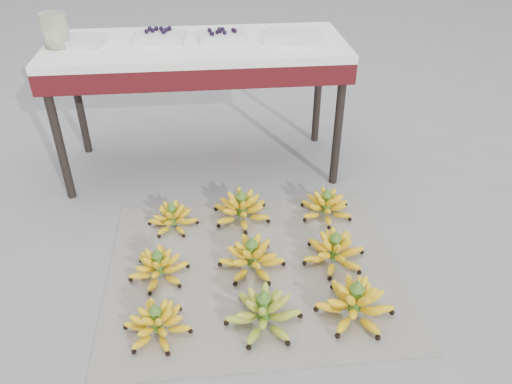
{
  "coord_description": "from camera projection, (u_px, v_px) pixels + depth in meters",
  "views": [
    {
      "loc": [
        -0.09,
        -1.64,
        1.47
      ],
      "look_at": [
        0.1,
        0.21,
        0.24
      ],
      "focal_mm": 35.0,
      "sensor_mm": 36.0,
      "label": 1
    }
  ],
  "objects": [
    {
      "name": "bunch_front_left",
      "position": [
        157.0,
        323.0,
        1.83
      ],
      "size": [
        0.33,
        0.33,
        0.15
      ],
      "rotation": [
        0.0,
        0.0,
        -0.4
      ],
      "color": "yellow",
      "rests_on": "newspaper_mat"
    },
    {
      "name": "bunch_mid_center",
      "position": [
        252.0,
        257.0,
        2.13
      ],
      "size": [
        0.36,
        0.36,
        0.17
      ],
      "rotation": [
        0.0,
        0.0,
        -0.37
      ],
      "color": "yellow",
      "rests_on": "newspaper_mat"
    },
    {
      "name": "bunch_back_center",
      "position": [
        242.0,
        209.0,
        2.43
      ],
      "size": [
        0.32,
        0.32,
        0.17
      ],
      "rotation": [
        0.0,
        0.0,
        0.14
      ],
      "color": "yellow",
      "rests_on": "newspaper_mat"
    },
    {
      "name": "bunch_mid_left",
      "position": [
        159.0,
        267.0,
        2.09
      ],
      "size": [
        0.28,
        0.28,
        0.15
      ],
      "rotation": [
        0.0,
        0.0,
        0.15
      ],
      "color": "yellow",
      "rests_on": "newspaper_mat"
    },
    {
      "name": "tray_left",
      "position": [
        160.0,
        37.0,
        2.5
      ],
      "size": [
        0.26,
        0.2,
        0.06
      ],
      "color": "silver",
      "rests_on": "vendor_table"
    },
    {
      "name": "bunch_back_right",
      "position": [
        326.0,
        206.0,
        2.45
      ],
      "size": [
        0.33,
        0.33,
        0.16
      ],
      "rotation": [
        0.0,
        0.0,
        0.33
      ],
      "color": "yellow",
      "rests_on": "newspaper_mat"
    },
    {
      "name": "glass_jar",
      "position": [
        55.0,
        30.0,
        2.39
      ],
      "size": [
        0.15,
        0.15,
        0.16
      ],
      "primitive_type": "cylinder",
      "rotation": [
        0.0,
        0.0,
        -0.22
      ],
      "color": "beige",
      "rests_on": "vendor_table"
    },
    {
      "name": "vendor_table",
      "position": [
        198.0,
        58.0,
        2.55
      ],
      "size": [
        1.5,
        0.6,
        0.72
      ],
      "color": "black",
      "rests_on": "ground"
    },
    {
      "name": "bunch_mid_right",
      "position": [
        334.0,
        251.0,
        2.16
      ],
      "size": [
        0.31,
        0.31,
        0.17
      ],
      "rotation": [
        0.0,
        0.0,
        0.14
      ],
      "color": "yellow",
      "rests_on": "newspaper_mat"
    },
    {
      "name": "bunch_front_center",
      "position": [
        264.0,
        312.0,
        1.87
      ],
      "size": [
        0.29,
        0.29,
        0.18
      ],
      "rotation": [
        0.0,
        0.0,
        -0.0
      ],
      "color": "#82A32B",
      "rests_on": "newspaper_mat"
    },
    {
      "name": "newspaper_mat",
      "position": [
        254.0,
        269.0,
        2.16
      ],
      "size": [
        1.25,
        1.05,
        0.01
      ],
      "primitive_type": "cube",
      "rotation": [
        0.0,
        0.0,
        -0.0
      ],
      "color": "silver",
      "rests_on": "ground"
    },
    {
      "name": "tray_far_right",
      "position": [
        293.0,
        36.0,
        2.51
      ],
      "size": [
        0.31,
        0.26,
        0.04
      ],
      "color": "silver",
      "rests_on": "vendor_table"
    },
    {
      "name": "bunch_front_right",
      "position": [
        355.0,
        303.0,
        1.9
      ],
      "size": [
        0.38,
        0.38,
        0.18
      ],
      "rotation": [
        0.0,
        0.0,
        -0.36
      ],
      "color": "yellow",
      "rests_on": "newspaper_mat"
    },
    {
      "name": "ground",
      "position": [
        238.0,
        265.0,
        2.18
      ],
      "size": [
        60.0,
        60.0,
        0.0
      ],
      "primitive_type": "plane",
      "color": "gray",
      "rests_on": "ground"
    },
    {
      "name": "tray_far_left",
      "position": [
        81.0,
        41.0,
        2.45
      ],
      "size": [
        0.26,
        0.21,
        0.04
      ],
      "color": "silver",
      "rests_on": "vendor_table"
    },
    {
      "name": "tray_right",
      "position": [
        222.0,
        36.0,
        2.51
      ],
      "size": [
        0.24,
        0.18,
        0.06
      ],
      "color": "silver",
      "rests_on": "vendor_table"
    },
    {
      "name": "bunch_back_left",
      "position": [
        173.0,
        218.0,
        2.38
      ],
      "size": [
        0.25,
        0.25,
        0.14
      ],
      "rotation": [
        0.0,
        0.0,
        -0.08
      ],
      "color": "yellow",
      "rests_on": "newspaper_mat"
    }
  ]
}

